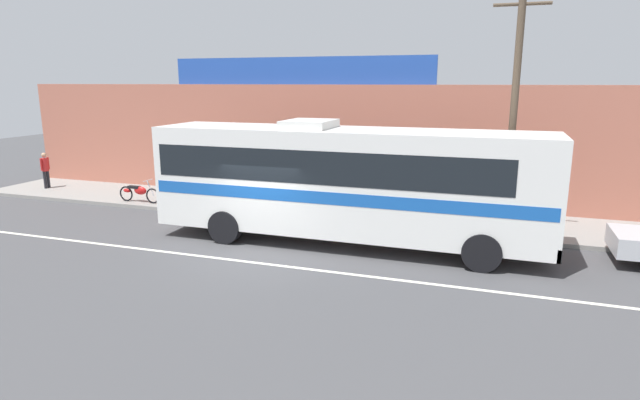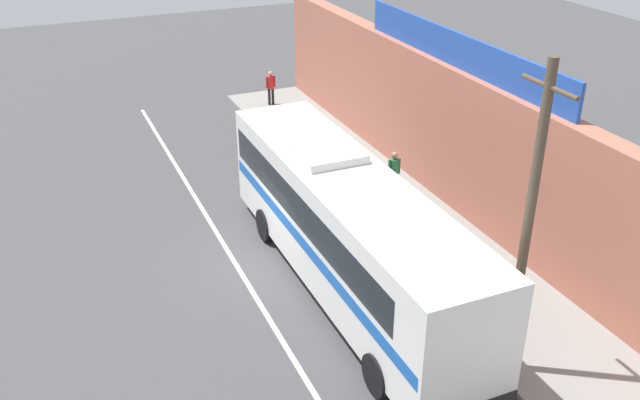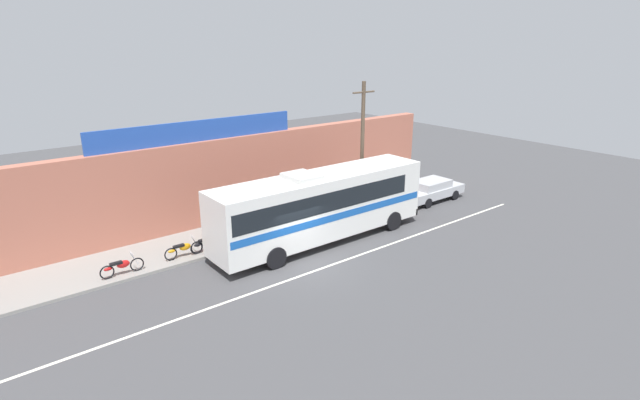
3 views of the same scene
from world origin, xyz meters
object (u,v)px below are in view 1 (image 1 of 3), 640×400
(intercity_bus, at_px, (344,178))
(pedestrian_near_shop, at_px, (270,178))
(motorcycle_blue, at_px, (202,196))
(motorcycle_orange, at_px, (230,199))
(motorcycle_purple, at_px, (257,202))
(motorcycle_red, at_px, (138,192))
(pedestrian_far_right, at_px, (45,168))
(utility_pole, at_px, (514,111))

(intercity_bus, xyz_separation_m, pedestrian_near_shop, (-4.20, 3.83, -0.90))
(intercity_bus, height_order, pedestrian_near_shop, intercity_bus)
(motorcycle_blue, height_order, motorcycle_orange, same)
(motorcycle_blue, bearing_deg, motorcycle_purple, -3.86)
(motorcycle_red, relative_size, motorcycle_purple, 1.02)
(intercity_bus, relative_size, pedestrian_near_shop, 6.84)
(motorcycle_purple, relative_size, motorcycle_orange, 0.97)
(motorcycle_blue, distance_m, motorcycle_orange, 1.24)
(intercity_bus, height_order, motorcycle_blue, intercity_bus)
(motorcycle_blue, height_order, pedestrian_near_shop, pedestrian_near_shop)
(motorcycle_orange, height_order, pedestrian_far_right, pedestrian_far_right)
(intercity_bus, distance_m, motorcycle_purple, 4.75)
(intercity_bus, bearing_deg, utility_pole, 23.28)
(utility_pole, distance_m, pedestrian_near_shop, 9.54)
(utility_pole, height_order, motorcycle_orange, utility_pole)
(motorcycle_blue, relative_size, motorcycle_purple, 1.03)
(motorcycle_blue, distance_m, motorcycle_purple, 2.42)
(utility_pole, relative_size, pedestrian_near_shop, 4.33)
(motorcycle_blue, relative_size, pedestrian_far_right, 1.18)
(motorcycle_orange, bearing_deg, motorcycle_purple, -4.45)
(utility_pole, xyz_separation_m, pedestrian_far_right, (-19.84, 1.22, -2.97))
(motorcycle_purple, bearing_deg, pedestrian_far_right, 174.23)
(utility_pole, xyz_separation_m, pedestrian_near_shop, (-8.91, 1.80, -2.89))
(intercity_bus, relative_size, motorcycle_red, 6.28)
(intercity_bus, bearing_deg, motorcycle_purple, 151.93)
(motorcycle_orange, relative_size, pedestrian_near_shop, 1.10)
(motorcycle_orange, relative_size, pedestrian_far_right, 1.18)
(intercity_bus, relative_size, motorcycle_purple, 6.42)
(motorcycle_red, distance_m, motorcycle_purple, 5.30)
(intercity_bus, bearing_deg, motorcycle_red, 166.72)
(intercity_bus, distance_m, pedestrian_near_shop, 5.75)
(intercity_bus, xyz_separation_m, motorcycle_orange, (-5.15, 2.21, -1.50))
(utility_pole, bearing_deg, motorcycle_blue, 178.68)
(pedestrian_near_shop, bearing_deg, motorcycle_red, -162.13)
(pedestrian_near_shop, bearing_deg, intercity_bus, -42.36)
(motorcycle_blue, bearing_deg, motorcycle_orange, -3.30)
(utility_pole, bearing_deg, pedestrian_far_right, 176.48)
(pedestrian_near_shop, height_order, pedestrian_far_right, pedestrian_near_shop)
(intercity_bus, height_order, utility_pole, utility_pole)
(motorcycle_blue, height_order, pedestrian_far_right, pedestrian_far_right)
(utility_pole, xyz_separation_m, motorcycle_red, (-13.98, 0.16, -3.49))
(intercity_bus, bearing_deg, pedestrian_near_shop, 137.64)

